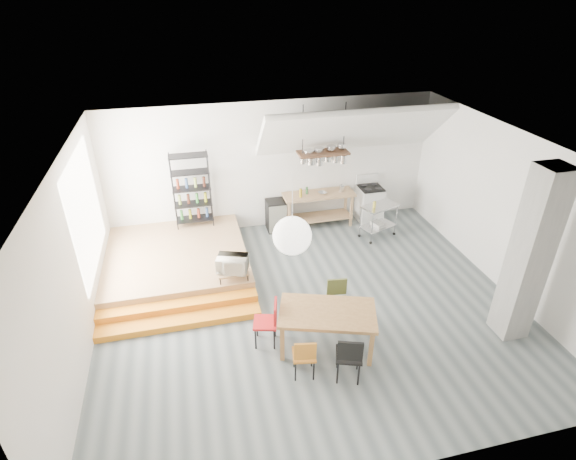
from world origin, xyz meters
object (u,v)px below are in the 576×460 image
object	(u,v)px
rolling_cart	(379,216)
dining_table	(327,315)
mini_fridge	(276,215)
stove	(369,203)

from	to	relation	value
rolling_cart	dining_table	bearing A→B (deg)	-145.76
dining_table	rolling_cart	distance (m)	4.15
rolling_cart	mini_fridge	bearing A→B (deg)	138.30
stove	rolling_cart	bearing A→B (deg)	-98.27
stove	rolling_cart	size ratio (longest dim) A/B	1.22
stove	rolling_cart	world-z (taller)	stove
rolling_cart	mini_fridge	size ratio (longest dim) A/B	1.21
mini_fridge	dining_table	bearing A→B (deg)	-90.57
dining_table	stove	bearing A→B (deg)	77.58
dining_table	rolling_cart	bearing A→B (deg)	72.83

